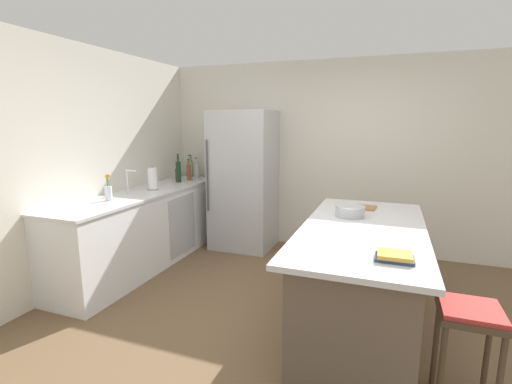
{
  "coord_description": "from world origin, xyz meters",
  "views": [
    {
      "loc": [
        0.74,
        -2.87,
        1.77
      ],
      "look_at": [
        -0.66,
        0.91,
        1.0
      ],
      "focal_mm": 25.6,
      "sensor_mm": 36.0,
      "label": 1
    }
  ],
  "objects_px": {
    "cookbook_stack": "(395,257)",
    "cutting_board": "(360,207)",
    "mixing_bowl": "(350,211)",
    "paper_towel_roll": "(153,179)",
    "bar_stool": "(469,326)",
    "wine_bottle": "(178,171)",
    "refrigerator": "(244,180)",
    "flower_vase": "(108,191)",
    "syrup_bottle": "(178,174)",
    "sink_faucet": "(128,181)",
    "olive_oil_bottle": "(191,168)",
    "soda_bottle": "(196,170)",
    "vinegar_bottle": "(189,172)",
    "kitchen_island": "(360,277)",
    "gin_bottle": "(190,170)"
  },
  "relations": [
    {
      "from": "sink_faucet",
      "to": "flower_vase",
      "type": "bearing_deg",
      "value": -84.84
    },
    {
      "from": "vinegar_bottle",
      "to": "cutting_board",
      "type": "bearing_deg",
      "value": -17.83
    },
    {
      "from": "wine_bottle",
      "to": "sink_faucet",
      "type": "bearing_deg",
      "value": -94.3
    },
    {
      "from": "cookbook_stack",
      "to": "bar_stool",
      "type": "bearing_deg",
      "value": -1.6
    },
    {
      "from": "mixing_bowl",
      "to": "cutting_board",
      "type": "height_order",
      "value": "mixing_bowl"
    },
    {
      "from": "syrup_bottle",
      "to": "wine_bottle",
      "type": "relative_size",
      "value": 0.58
    },
    {
      "from": "olive_oil_bottle",
      "to": "mixing_bowl",
      "type": "height_order",
      "value": "olive_oil_bottle"
    },
    {
      "from": "kitchen_island",
      "to": "cutting_board",
      "type": "relative_size",
      "value": 6.82
    },
    {
      "from": "bar_stool",
      "to": "wine_bottle",
      "type": "relative_size",
      "value": 1.69
    },
    {
      "from": "bar_stool",
      "to": "mixing_bowl",
      "type": "relative_size",
      "value": 2.5
    },
    {
      "from": "kitchen_island",
      "to": "soda_bottle",
      "type": "distance_m",
      "value": 3.11
    },
    {
      "from": "refrigerator",
      "to": "soda_bottle",
      "type": "bearing_deg",
      "value": 175.65
    },
    {
      "from": "cookbook_stack",
      "to": "cutting_board",
      "type": "distance_m",
      "value": 1.46
    },
    {
      "from": "gin_bottle",
      "to": "wine_bottle",
      "type": "relative_size",
      "value": 0.91
    },
    {
      "from": "paper_towel_roll",
      "to": "soda_bottle",
      "type": "bearing_deg",
      "value": 86.44
    },
    {
      "from": "sink_faucet",
      "to": "olive_oil_bottle",
      "type": "xyz_separation_m",
      "value": [
        -0.01,
        1.45,
        -0.02
      ]
    },
    {
      "from": "syrup_bottle",
      "to": "olive_oil_bottle",
      "type": "bearing_deg",
      "value": 89.87
    },
    {
      "from": "kitchen_island",
      "to": "wine_bottle",
      "type": "xyz_separation_m",
      "value": [
        -2.61,
        1.31,
        0.64
      ]
    },
    {
      "from": "kitchen_island",
      "to": "refrigerator",
      "type": "relative_size",
      "value": 1.11
    },
    {
      "from": "paper_towel_roll",
      "to": "gin_bottle",
      "type": "distance_m",
      "value": 0.91
    },
    {
      "from": "sink_faucet",
      "to": "syrup_bottle",
      "type": "distance_m",
      "value": 1.07
    },
    {
      "from": "cutting_board",
      "to": "paper_towel_roll",
      "type": "bearing_deg",
      "value": -179.74
    },
    {
      "from": "refrigerator",
      "to": "cookbook_stack",
      "type": "bearing_deg",
      "value": -49.54
    },
    {
      "from": "paper_towel_roll",
      "to": "mixing_bowl",
      "type": "bearing_deg",
      "value": -8.74
    },
    {
      "from": "paper_towel_roll",
      "to": "syrup_bottle",
      "type": "bearing_deg",
      "value": 97.24
    },
    {
      "from": "refrigerator",
      "to": "mixing_bowl",
      "type": "distance_m",
      "value": 2.07
    },
    {
      "from": "bar_stool",
      "to": "soda_bottle",
      "type": "bearing_deg",
      "value": 143.31
    },
    {
      "from": "bar_stool",
      "to": "sink_faucet",
      "type": "height_order",
      "value": "sink_faucet"
    },
    {
      "from": "flower_vase",
      "to": "cutting_board",
      "type": "xyz_separation_m",
      "value": [
        2.57,
        0.73,
        -0.13
      ]
    },
    {
      "from": "vinegar_bottle",
      "to": "cookbook_stack",
      "type": "relative_size",
      "value": 1.3
    },
    {
      "from": "syrup_bottle",
      "to": "mixing_bowl",
      "type": "height_order",
      "value": "syrup_bottle"
    },
    {
      "from": "sink_faucet",
      "to": "gin_bottle",
      "type": "height_order",
      "value": "gin_bottle"
    },
    {
      "from": "syrup_bottle",
      "to": "cutting_board",
      "type": "height_order",
      "value": "syrup_bottle"
    },
    {
      "from": "bar_stool",
      "to": "paper_towel_roll",
      "type": "xyz_separation_m",
      "value": [
        -3.3,
        1.42,
        0.52
      ]
    },
    {
      "from": "gin_bottle",
      "to": "cookbook_stack",
      "type": "height_order",
      "value": "gin_bottle"
    },
    {
      "from": "vinegar_bottle",
      "to": "wine_bottle",
      "type": "height_order",
      "value": "wine_bottle"
    },
    {
      "from": "vinegar_bottle",
      "to": "kitchen_island",
      "type": "bearing_deg",
      "value": -30.46
    },
    {
      "from": "gin_bottle",
      "to": "wine_bottle",
      "type": "distance_m",
      "value": 0.3
    },
    {
      "from": "vinegar_bottle",
      "to": "mixing_bowl",
      "type": "bearing_deg",
      "value": -26.16
    },
    {
      "from": "bar_stool",
      "to": "flower_vase",
      "type": "height_order",
      "value": "flower_vase"
    },
    {
      "from": "olive_oil_bottle",
      "to": "cookbook_stack",
      "type": "bearing_deg",
      "value": -40.48
    },
    {
      "from": "syrup_bottle",
      "to": "cutting_board",
      "type": "xyz_separation_m",
      "value": [
        2.62,
        -0.7,
        -0.11
      ]
    },
    {
      "from": "flower_vase",
      "to": "cookbook_stack",
      "type": "distance_m",
      "value": 2.98
    },
    {
      "from": "vinegar_bottle",
      "to": "mixing_bowl",
      "type": "xyz_separation_m",
      "value": [
        2.42,
        -1.19,
        -0.11
      ]
    },
    {
      "from": "flower_vase",
      "to": "syrup_bottle",
      "type": "relative_size",
      "value": 1.25
    },
    {
      "from": "soda_bottle",
      "to": "vinegar_bottle",
      "type": "xyz_separation_m",
      "value": [
        -0.03,
        -0.18,
        -0.0
      ]
    },
    {
      "from": "refrigerator",
      "to": "cookbook_stack",
      "type": "height_order",
      "value": "refrigerator"
    },
    {
      "from": "kitchen_island",
      "to": "vinegar_bottle",
      "type": "xyz_separation_m",
      "value": [
        -2.57,
        1.51,
        0.6
      ]
    },
    {
      "from": "olive_oil_bottle",
      "to": "cutting_board",
      "type": "distance_m",
      "value": 2.84
    },
    {
      "from": "wine_bottle",
      "to": "mixing_bowl",
      "type": "height_order",
      "value": "wine_bottle"
    }
  ]
}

